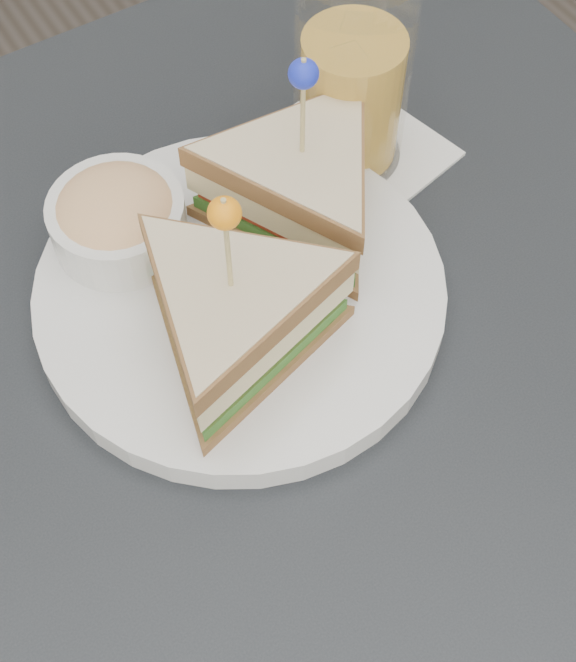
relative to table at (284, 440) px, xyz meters
The scene contains 4 objects.
ground_plane 0.67m from the table, ahead, with size 3.50×3.50×0.00m, color #3F3833.
table is the anchor object (origin of this frame).
plate_meal 0.15m from the table, 75.52° to the left, with size 0.35×0.34×0.17m.
drink_set 0.26m from the table, 44.96° to the left, with size 0.16×0.16×0.17m.
Camera 1 is at (-0.15, -0.25, 1.28)m, focal length 50.00 mm.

